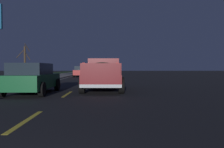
# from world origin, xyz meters

# --- Properties ---
(ground) EXTENTS (144.00, 144.00, 0.00)m
(ground) POSITION_xyz_m (27.00, 0.00, 0.00)
(ground) COLOR black
(sidewalk_shoulder) EXTENTS (108.00, 4.00, 0.12)m
(sidewalk_shoulder) POSITION_xyz_m (27.00, 5.70, 0.06)
(sidewalk_shoulder) COLOR gray
(sidewalk_shoulder) RESTS_ON ground
(grass_verge) EXTENTS (108.00, 6.00, 0.01)m
(grass_verge) POSITION_xyz_m (27.00, 10.70, 0.00)
(grass_verge) COLOR #1E3819
(grass_verge) RESTS_ON ground
(lane_markings) EXTENTS (108.00, 3.54, 0.01)m
(lane_markings) POSITION_xyz_m (28.91, 2.55, 0.00)
(lane_markings) COLOR yellow
(lane_markings) RESTS_ON ground
(pickup_truck) EXTENTS (5.47, 2.37, 1.87)m
(pickup_truck) POSITION_xyz_m (12.16, -1.75, 0.98)
(pickup_truck) COLOR maroon
(pickup_truck) RESTS_ON ground
(sedan_green) EXTENTS (4.41, 2.04, 1.54)m
(sedan_green) POSITION_xyz_m (10.40, 1.83, 0.78)
(sedan_green) COLOR #14592D
(sedan_green) RESTS_ON ground
(sedan_red) EXTENTS (4.41, 2.03, 1.54)m
(sedan_red) POSITION_xyz_m (32.16, 1.89, 0.78)
(sedan_red) COLOR maroon
(sedan_red) RESTS_ON ground
(bare_tree_far) EXTENTS (1.78, 1.56, 4.85)m
(bare_tree_far) POSITION_xyz_m (31.94, 9.97, 2.40)
(bare_tree_far) COLOR #423323
(bare_tree_far) RESTS_ON ground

